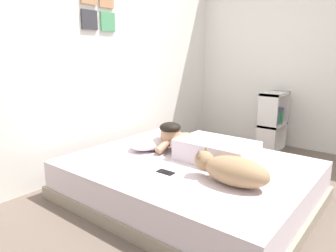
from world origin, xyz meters
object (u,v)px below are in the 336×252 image
object	(u,v)px
bed	(188,180)
pillow	(152,142)
coffee_cup	(172,142)
bookshelf	(273,121)
person_lying	(203,146)
dog	(232,170)
cell_phone	(166,172)

from	to	relation	value
bed	pillow	xyz separation A→B (m)	(0.12, 0.51, 0.22)
coffee_cup	bookshelf	distance (m)	1.58
person_lying	dog	bearing A→B (deg)	-127.26
cell_phone	pillow	bearing A→B (deg)	49.88
cell_phone	bookshelf	distance (m)	2.12
pillow	cell_phone	xyz separation A→B (m)	(-0.43, -0.51, -0.05)
coffee_cup	bookshelf	bearing A→B (deg)	-17.30
dog	coffee_cup	distance (m)	1.03
pillow	coffee_cup	size ratio (longest dim) A/B	4.16
bed	bookshelf	size ratio (longest dim) A/B	2.66
dog	cell_phone	bearing A→B (deg)	104.50
person_lying	cell_phone	world-z (taller)	person_lying
bed	person_lying	size ratio (longest dim) A/B	2.17
bed	bookshelf	bearing A→B (deg)	-2.02
pillow	bookshelf	world-z (taller)	bookshelf
dog	coffee_cup	size ratio (longest dim) A/B	4.60
bed	dog	world-z (taller)	dog
cell_phone	dog	bearing A→B (deg)	-75.50
pillow	person_lying	xyz separation A→B (m)	(0.05, -0.54, 0.05)
coffee_cup	cell_phone	distance (m)	0.74
pillow	coffee_cup	world-z (taller)	pillow
person_lying	bookshelf	size ratio (longest dim) A/B	1.23
person_lying	bookshelf	bearing A→B (deg)	-0.96
pillow	bookshelf	bearing A→B (deg)	-18.69
pillow	dog	distance (m)	1.05
pillow	person_lying	world-z (taller)	person_lying
pillow	dog	world-z (taller)	dog
pillow	coffee_cup	distance (m)	0.20
coffee_cup	dog	bearing A→B (deg)	-117.94
bookshelf	coffee_cup	bearing A→B (deg)	162.70
dog	coffee_cup	world-z (taller)	dog
dog	cell_phone	size ratio (longest dim) A/B	4.11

